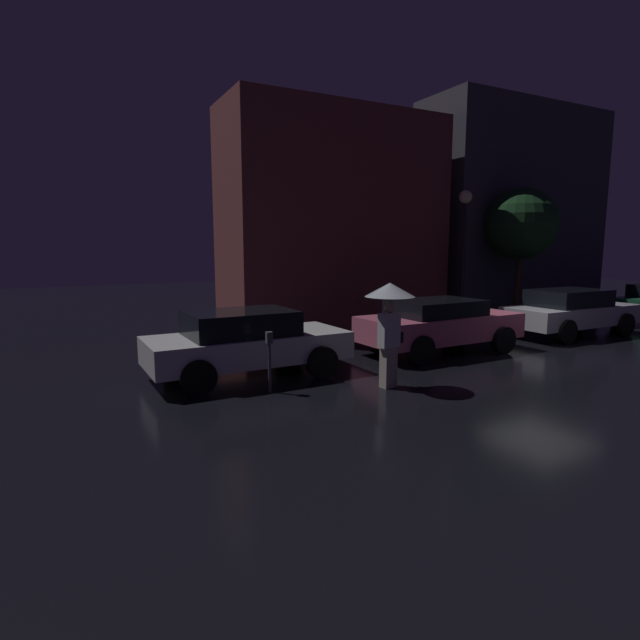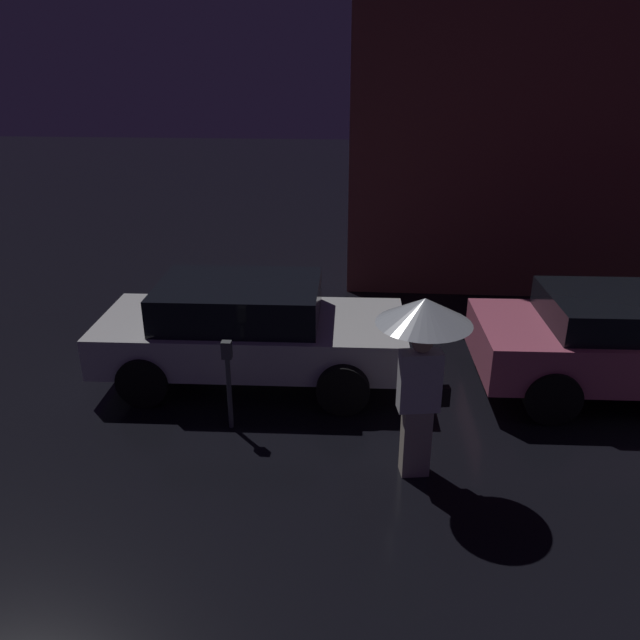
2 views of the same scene
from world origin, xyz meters
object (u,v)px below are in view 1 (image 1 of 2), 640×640
parked_car_white (246,342)px  parking_meter (269,355)px  pedestrian_with_umbrella (390,307)px  parked_car_silver (570,311)px  street_lamp_near (464,232)px  parked_car_pink (439,324)px

parked_car_white → parking_meter: size_ratio=3.64×
parked_car_white → pedestrian_with_umbrella: (2.22, -2.12, 0.85)m
parked_car_white → pedestrian_with_umbrella: 3.18m
parking_meter → parked_car_silver: bearing=7.3°
parked_car_silver → street_lamp_near: street_lamp_near is taller
parked_car_pink → street_lamp_near: 5.09m
parked_car_silver → parking_meter: parked_car_silver is taller
parked_car_silver → street_lamp_near: bearing=124.9°
parked_car_silver → pedestrian_with_umbrella: bearing=-166.1°
parked_car_white → parked_car_silver: bearing=-1.3°
parked_car_white → parking_meter: bearing=-92.1°
parked_car_pink → pedestrian_with_umbrella: pedestrian_with_umbrella is taller
parked_car_white → street_lamp_near: size_ratio=0.93×
parked_car_silver → parked_car_white: bearing=179.9°
parked_car_pink → parking_meter: bearing=-167.7°
parked_car_white → parked_car_pink: (5.34, -0.02, 0.00)m
parked_car_silver → parking_meter: 10.83m
pedestrian_with_umbrella → street_lamp_near: street_lamp_near is taller
pedestrian_with_umbrella → parking_meter: pedestrian_with_umbrella is taller
parking_meter → pedestrian_with_umbrella: bearing=-18.8°
parked_car_pink → street_lamp_near: bearing=37.8°
parked_car_pink → parking_meter: 5.52m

